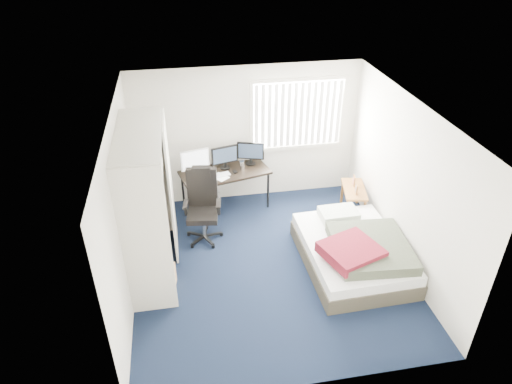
{
  "coord_description": "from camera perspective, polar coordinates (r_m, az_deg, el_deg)",
  "views": [
    {
      "loc": [
        -1.14,
        -5.25,
        4.62
      ],
      "look_at": [
        -0.14,
        0.4,
        1.1
      ],
      "focal_mm": 32.0,
      "sensor_mm": 36.0,
      "label": 1
    }
  ],
  "objects": [
    {
      "name": "footstool",
      "position": [
        8.33,
        -5.53,
        -0.75
      ],
      "size": [
        0.33,
        0.27,
        0.25
      ],
      "color": "white",
      "rests_on": "ground"
    },
    {
      "name": "office_chair",
      "position": [
        7.45,
        -6.63,
        -2.53
      ],
      "size": [
        0.66,
        0.66,
        1.24
      ],
      "color": "black",
      "rests_on": "ground"
    },
    {
      "name": "pine_box",
      "position": [
        6.76,
        -12.05,
        -10.57
      ],
      "size": [
        0.49,
        0.4,
        0.34
      ],
      "primitive_type": "cube",
      "rotation": [
        0.0,
        0.0,
        -0.14
      ],
      "color": "tan",
      "rests_on": "ground"
    },
    {
      "name": "window_assembly",
      "position": [
        8.15,
        5.25,
        9.65
      ],
      "size": [
        1.72,
        0.09,
        1.32
      ],
      "color": "white",
      "rests_on": "ground"
    },
    {
      "name": "room_shell",
      "position": [
        6.21,
        1.89,
        1.43
      ],
      "size": [
        4.2,
        4.2,
        4.2
      ],
      "color": "silver",
      "rests_on": "ground"
    },
    {
      "name": "nightstand",
      "position": [
        8.19,
        12.15,
        0.06
      ],
      "size": [
        0.51,
        0.8,
        0.69
      ],
      "color": "brown",
      "rests_on": "ground"
    },
    {
      "name": "desk",
      "position": [
        8.02,
        -3.96,
        2.84
      ],
      "size": [
        1.65,
        1.06,
        1.21
      ],
      "color": "black",
      "rests_on": "ground"
    },
    {
      "name": "bed",
      "position": [
        7.07,
        12.23,
        -7.27
      ],
      "size": [
        1.47,
        1.94,
        0.63
      ],
      "color": "#3E392C",
      "rests_on": "ground"
    },
    {
      "name": "closet",
      "position": [
        6.43,
        -13.37,
        0.05
      ],
      "size": [
        0.64,
        1.84,
        2.22
      ],
      "color": "beige",
      "rests_on": "ground"
    },
    {
      "name": "ground",
      "position": [
        7.09,
        1.68,
        -9.19
      ],
      "size": [
        4.2,
        4.2,
        0.0
      ],
      "primitive_type": "plane",
      "color": "black",
      "rests_on": "ground"
    }
  ]
}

